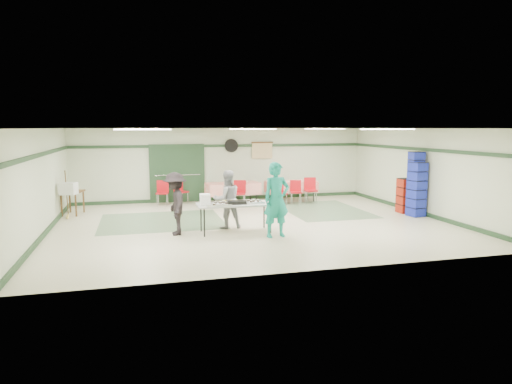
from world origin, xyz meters
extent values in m
plane|color=beige|center=(0.00, 0.00, 0.00)|extent=(11.00, 11.00, 0.00)
plane|color=white|center=(0.00, 0.00, 2.70)|extent=(11.00, 11.00, 0.00)
plane|color=beige|center=(0.00, 4.50, 1.35)|extent=(11.00, 0.00, 11.00)
plane|color=beige|center=(0.00, -4.50, 1.35)|extent=(11.00, 0.00, 11.00)
plane|color=beige|center=(-5.50, 0.00, 1.35)|extent=(0.00, 9.00, 9.00)
plane|color=beige|center=(5.50, 0.00, 1.35)|extent=(0.00, 9.00, 9.00)
cube|color=#1F3921|center=(0.00, 4.47, 2.05)|extent=(11.00, 0.06, 0.10)
cube|color=#1F3921|center=(0.00, 4.47, 0.06)|extent=(11.00, 0.06, 0.12)
cube|color=#1F3921|center=(-5.47, 0.00, 2.05)|extent=(0.06, 9.00, 0.10)
cube|color=#1F3921|center=(-5.47, 0.00, 0.06)|extent=(0.06, 9.00, 0.12)
cube|color=#1F3921|center=(5.47, 0.00, 2.05)|extent=(0.06, 9.00, 0.10)
cube|color=#1F3921|center=(5.47, 0.00, 0.06)|extent=(0.06, 9.00, 0.12)
cube|color=#5D7858|center=(-2.50, 1.00, 0.00)|extent=(3.50, 3.00, 0.01)
cube|color=#5D7858|center=(2.80, 1.50, 0.00)|extent=(2.50, 3.50, 0.01)
cube|color=#979A97|center=(-2.20, 4.44, 1.05)|extent=(0.90, 0.06, 2.10)
cube|color=#979A97|center=(-1.25, 4.44, 1.05)|extent=(0.90, 0.06, 2.10)
cube|color=#1F3921|center=(-1.73, 4.42, 1.05)|extent=(2.00, 0.03, 2.15)
cylinder|color=black|center=(0.30, 4.44, 2.05)|extent=(0.50, 0.10, 0.50)
cube|color=#DAC888|center=(1.50, 4.44, 1.85)|extent=(0.80, 0.02, 0.60)
cube|color=#B5B5B0|center=(-0.70, -0.93, 0.74)|extent=(2.00, 0.82, 0.04)
cylinder|color=black|center=(-1.57, -1.25, 0.36)|extent=(0.04, 0.04, 0.72)
cylinder|color=black|center=(0.16, -1.26, 0.36)|extent=(0.04, 0.04, 0.72)
cylinder|color=black|center=(-1.56, -0.60, 0.36)|extent=(0.04, 0.04, 0.72)
cylinder|color=black|center=(0.17, -0.61, 0.36)|extent=(0.04, 0.04, 0.72)
cube|color=silver|center=(-0.23, -0.92, 0.77)|extent=(0.54, 0.41, 0.02)
cube|color=silver|center=(-0.77, -0.86, 0.77)|extent=(0.57, 0.43, 0.02)
cube|color=silver|center=(-1.18, -1.05, 0.77)|extent=(0.62, 0.47, 0.02)
cube|color=black|center=(-0.69, -0.99, 0.80)|extent=(0.50, 0.31, 0.08)
cube|color=white|center=(-1.49, -0.93, 0.90)|extent=(0.25, 0.23, 0.28)
imported|color=#159382|center=(0.19, -1.68, 0.94)|extent=(0.74, 0.54, 1.88)
imported|color=#99999F|center=(-0.81, -0.39, 0.79)|extent=(0.83, 0.68, 1.58)
imported|color=black|center=(-2.24, -0.81, 0.80)|extent=(0.61, 1.04, 1.61)
cube|color=red|center=(2.36, 3.50, 0.74)|extent=(1.87, 0.85, 0.05)
cube|color=red|center=(2.36, 3.50, 0.55)|extent=(1.87, 0.87, 0.40)
cylinder|color=black|center=(1.59, 3.18, 0.36)|extent=(0.04, 0.04, 0.72)
cylinder|color=black|center=(3.14, 3.21, 0.36)|extent=(0.04, 0.04, 0.72)
cylinder|color=black|center=(1.58, 3.80, 0.36)|extent=(0.04, 0.04, 0.72)
cylinder|color=black|center=(3.12, 3.83, 0.36)|extent=(0.04, 0.04, 0.72)
cube|color=red|center=(0.16, 3.50, 0.74)|extent=(1.95, 1.00, 0.05)
cube|color=red|center=(0.16, 3.50, 0.55)|extent=(1.95, 1.02, 0.40)
cylinder|color=black|center=(-0.59, 3.11, 0.36)|extent=(0.04, 0.04, 0.72)
cylinder|color=black|center=(0.97, 3.27, 0.36)|extent=(0.04, 0.04, 0.72)
cylinder|color=black|center=(-0.65, 3.73, 0.36)|extent=(0.04, 0.04, 0.72)
cylinder|color=black|center=(0.90, 3.90, 0.36)|extent=(0.04, 0.04, 0.72)
cube|color=red|center=(2.32, 2.85, 0.43)|extent=(0.47, 0.47, 0.04)
cube|color=red|center=(2.36, 3.03, 0.65)|extent=(0.39, 0.13, 0.39)
cylinder|color=silver|center=(2.13, 2.74, 0.21)|extent=(0.02, 0.02, 0.41)
cylinder|color=silver|center=(2.43, 2.66, 0.21)|extent=(0.02, 0.02, 0.41)
cylinder|color=silver|center=(2.20, 3.04, 0.21)|extent=(0.02, 0.02, 0.41)
cylinder|color=silver|center=(2.51, 2.97, 0.21)|extent=(0.02, 0.02, 0.41)
cube|color=red|center=(1.76, 2.85, 0.40)|extent=(0.42, 0.42, 0.04)
cube|color=red|center=(1.73, 3.02, 0.61)|extent=(0.37, 0.10, 0.37)
cylinder|color=silver|center=(1.64, 2.68, 0.19)|extent=(0.02, 0.02, 0.39)
cylinder|color=silver|center=(1.93, 2.73, 0.19)|extent=(0.02, 0.02, 0.39)
cylinder|color=silver|center=(1.59, 2.97, 0.19)|extent=(0.02, 0.02, 0.39)
cylinder|color=silver|center=(1.88, 3.02, 0.19)|extent=(0.02, 0.02, 0.39)
cube|color=red|center=(2.88, 2.85, 0.47)|extent=(0.50, 0.50, 0.04)
cube|color=red|center=(2.92, 3.04, 0.71)|extent=(0.43, 0.12, 0.43)
cylinder|color=silver|center=(2.68, 2.72, 0.23)|extent=(0.02, 0.02, 0.45)
cylinder|color=silver|center=(3.02, 2.65, 0.23)|extent=(0.02, 0.02, 0.45)
cylinder|color=silver|center=(2.75, 3.06, 0.23)|extent=(0.02, 0.02, 0.45)
cylinder|color=silver|center=(3.09, 2.99, 0.23)|extent=(0.02, 0.02, 0.45)
cube|color=red|center=(0.25, 2.85, 0.46)|extent=(0.53, 0.53, 0.04)
cube|color=red|center=(0.31, 3.03, 0.69)|extent=(0.41, 0.17, 0.42)
cylinder|color=silver|center=(0.04, 2.75, 0.22)|extent=(0.02, 0.02, 0.44)
cylinder|color=silver|center=(0.36, 2.64, 0.22)|extent=(0.02, 0.02, 0.44)
cylinder|color=silver|center=(0.14, 3.07, 0.22)|extent=(0.02, 0.02, 0.44)
cylinder|color=silver|center=(0.46, 2.96, 0.22)|extent=(0.02, 0.02, 0.44)
cube|color=red|center=(-1.65, 3.90, 0.44)|extent=(0.55, 0.55, 0.04)
cube|color=red|center=(-1.74, 4.06, 0.66)|extent=(0.36, 0.24, 0.40)
cylinder|color=silver|center=(-1.70, 3.68, 0.21)|extent=(0.02, 0.02, 0.42)
cylinder|color=silver|center=(-1.43, 3.85, 0.21)|extent=(0.02, 0.02, 0.42)
cylinder|color=silver|center=(-1.87, 3.96, 0.21)|extent=(0.02, 0.02, 0.42)
cylinder|color=silver|center=(-1.59, 4.12, 0.21)|extent=(0.02, 0.02, 0.42)
cube|color=red|center=(-2.33, 3.70, 0.45)|extent=(0.47, 0.47, 0.04)
cube|color=red|center=(-2.29, 3.89, 0.68)|extent=(0.41, 0.11, 0.41)
cylinder|color=silver|center=(-2.52, 3.57, 0.21)|extent=(0.02, 0.02, 0.43)
cylinder|color=silver|center=(-2.19, 3.51, 0.21)|extent=(0.02, 0.02, 0.43)
cylinder|color=silver|center=(-2.46, 3.89, 0.21)|extent=(0.02, 0.02, 0.43)
cylinder|color=silver|center=(-2.14, 3.84, 0.21)|extent=(0.02, 0.02, 0.43)
cube|color=#1A20A1|center=(5.15, -0.13, 1.00)|extent=(0.40, 0.40, 1.99)
cube|color=maroon|center=(5.15, 0.38, 0.56)|extent=(0.43, 0.43, 1.11)
cube|color=#1A20A1|center=(5.15, -0.22, 0.84)|extent=(0.49, 0.49, 1.68)
cube|color=brown|center=(-5.15, 2.78, 0.72)|extent=(0.72, 0.94, 0.05)
cube|color=brown|center=(-5.44, 2.49, 0.35)|extent=(0.05, 0.05, 0.70)
cube|color=brown|center=(-5.01, 2.39, 0.35)|extent=(0.05, 0.05, 0.70)
cube|color=brown|center=(-5.29, 3.17, 0.35)|extent=(0.05, 0.05, 0.70)
cube|color=brown|center=(-4.86, 3.07, 0.35)|extent=(0.05, 0.05, 0.70)
cube|color=silver|center=(-5.15, 2.04, 0.92)|extent=(0.53, 0.49, 0.35)
cylinder|color=brown|center=(-5.23, 2.20, 0.75)|extent=(0.06, 0.23, 1.43)
camera|label=1|loc=(-3.14, -12.39, 2.72)|focal=32.00mm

